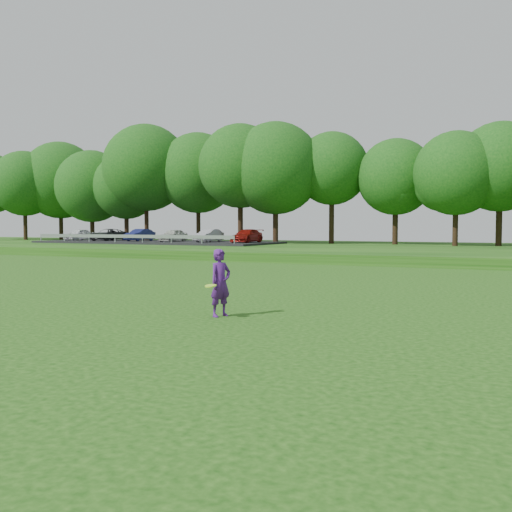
% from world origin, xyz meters
% --- Properties ---
extents(ground, '(140.00, 140.00, 0.00)m').
position_xyz_m(ground, '(0.00, 0.00, 0.00)').
color(ground, '#123D0B').
rests_on(ground, ground).
extents(berm, '(130.00, 30.00, 0.60)m').
position_xyz_m(berm, '(0.00, 34.00, 0.30)').
color(berm, '#123D0B').
rests_on(berm, ground).
extents(walking_path, '(130.00, 1.60, 0.04)m').
position_xyz_m(walking_path, '(0.00, 20.00, 0.02)').
color(walking_path, gray).
rests_on(walking_path, ground).
extents(treeline, '(104.00, 7.00, 15.00)m').
position_xyz_m(treeline, '(0.00, 38.00, 8.10)').
color(treeline, '#104511').
rests_on(treeline, berm).
extents(parking_lot, '(24.00, 9.00, 1.38)m').
position_xyz_m(parking_lot, '(-24.05, 32.82, 1.06)').
color(parking_lot, black).
rests_on(parking_lot, berm).
extents(woman, '(0.59, 0.97, 1.68)m').
position_xyz_m(woman, '(2.50, -0.34, 0.84)').
color(woman, '#501A77').
rests_on(woman, ground).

